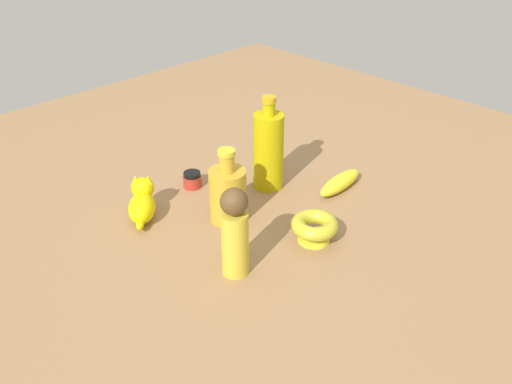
{
  "coord_description": "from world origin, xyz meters",
  "views": [
    {
      "loc": [
        -0.78,
        -0.79,
        0.71
      ],
      "look_at": [
        0.0,
        0.0,
        0.05
      ],
      "focal_mm": 38.73,
      "sensor_mm": 36.0,
      "label": 1
    }
  ],
  "objects_px": {
    "bottle_short": "(228,193)",
    "cat_figurine": "(142,202)",
    "nail_polish_jar": "(192,179)",
    "person_figure_adult": "(235,232)",
    "bottle_tall": "(268,150)",
    "banana": "(340,183)",
    "bowl": "(313,227)"
  },
  "relations": [
    {
      "from": "bowl",
      "to": "bottle_tall",
      "type": "bearing_deg",
      "value": 66.49
    },
    {
      "from": "bottle_tall",
      "to": "banana",
      "type": "xyz_separation_m",
      "value": [
        0.11,
        -0.14,
        -0.08
      ]
    },
    {
      "from": "bottle_short",
      "to": "cat_figurine",
      "type": "xyz_separation_m",
      "value": [
        -0.14,
        0.14,
        -0.03
      ]
    },
    {
      "from": "bowl",
      "to": "bottle_short",
      "type": "height_order",
      "value": "bottle_short"
    },
    {
      "from": "banana",
      "to": "bowl",
      "type": "bearing_deg",
      "value": -159.72
    },
    {
      "from": "bottle_short",
      "to": "cat_figurine",
      "type": "height_order",
      "value": "bottle_short"
    },
    {
      "from": "nail_polish_jar",
      "to": "bowl",
      "type": "height_order",
      "value": "bowl"
    },
    {
      "from": "bottle_tall",
      "to": "person_figure_adult",
      "type": "bearing_deg",
      "value": -146.42
    },
    {
      "from": "nail_polish_jar",
      "to": "bottle_short",
      "type": "bearing_deg",
      "value": -101.14
    },
    {
      "from": "banana",
      "to": "person_figure_adult",
      "type": "bearing_deg",
      "value": -175.75
    },
    {
      "from": "cat_figurine",
      "to": "banana",
      "type": "bearing_deg",
      "value": -30.13
    },
    {
      "from": "banana",
      "to": "cat_figurine",
      "type": "height_order",
      "value": "cat_figurine"
    },
    {
      "from": "nail_polish_jar",
      "to": "bottle_tall",
      "type": "height_order",
      "value": "bottle_tall"
    },
    {
      "from": "nail_polish_jar",
      "to": "bottle_short",
      "type": "relative_size",
      "value": 0.27
    },
    {
      "from": "bowl",
      "to": "bottle_tall",
      "type": "distance_m",
      "value": 0.27
    },
    {
      "from": "nail_polish_jar",
      "to": "person_figure_adult",
      "type": "xyz_separation_m",
      "value": [
        -0.15,
        -0.33,
        0.08
      ]
    },
    {
      "from": "nail_polish_jar",
      "to": "bowl",
      "type": "bearing_deg",
      "value": -84.37
    },
    {
      "from": "bowl",
      "to": "person_figure_adult",
      "type": "bearing_deg",
      "value": 167.94
    },
    {
      "from": "banana",
      "to": "bottle_short",
      "type": "bearing_deg",
      "value": 157.44
    },
    {
      "from": "nail_polish_jar",
      "to": "bottle_short",
      "type": "height_order",
      "value": "bottle_short"
    },
    {
      "from": "person_figure_adult",
      "to": "bottle_tall",
      "type": "height_order",
      "value": "bottle_tall"
    },
    {
      "from": "bottle_tall",
      "to": "bottle_short",
      "type": "relative_size",
      "value": 1.36
    },
    {
      "from": "bottle_tall",
      "to": "cat_figurine",
      "type": "xyz_separation_m",
      "value": [
        -0.31,
        0.1,
        -0.06
      ]
    },
    {
      "from": "person_figure_adult",
      "to": "banana",
      "type": "bearing_deg",
      "value": 7.5
    },
    {
      "from": "banana",
      "to": "bottle_short",
      "type": "xyz_separation_m",
      "value": [
        -0.29,
        0.1,
        0.05
      ]
    },
    {
      "from": "person_figure_adult",
      "to": "bottle_tall",
      "type": "bearing_deg",
      "value": 33.58
    },
    {
      "from": "bowl",
      "to": "cat_figurine",
      "type": "distance_m",
      "value": 0.4
    },
    {
      "from": "nail_polish_jar",
      "to": "person_figure_adult",
      "type": "height_order",
      "value": "person_figure_adult"
    },
    {
      "from": "cat_figurine",
      "to": "person_figure_adult",
      "type": "bearing_deg",
      "value": -87.19
    },
    {
      "from": "person_figure_adult",
      "to": "cat_figurine",
      "type": "distance_m",
      "value": 0.3
    },
    {
      "from": "nail_polish_jar",
      "to": "person_figure_adult",
      "type": "relative_size",
      "value": 0.24
    },
    {
      "from": "person_figure_adult",
      "to": "cat_figurine",
      "type": "height_order",
      "value": "person_figure_adult"
    }
  ]
}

